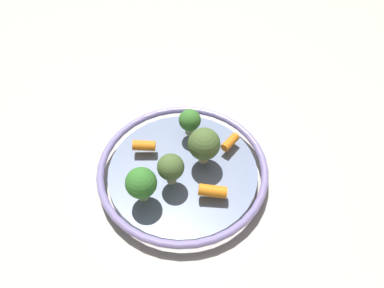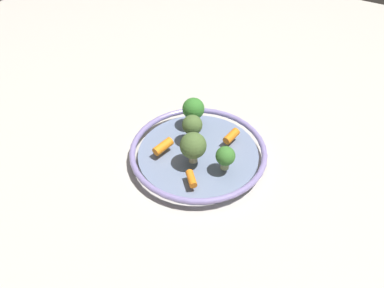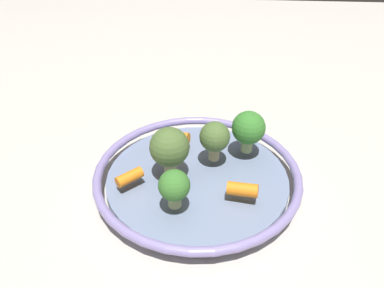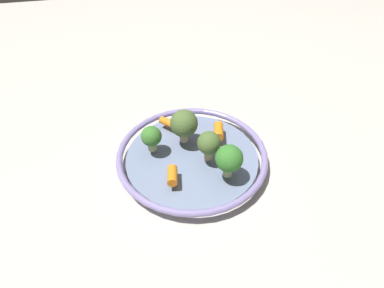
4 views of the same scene
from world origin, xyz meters
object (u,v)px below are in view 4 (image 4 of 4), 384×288
broccoli_floret_small (209,144)px  broccoli_floret_edge (151,137)px  serving_bowl (192,157)px  baby_carrot_left (219,131)px  baby_carrot_back (168,123)px  broccoli_floret_large (229,159)px  broccoli_floret_mid (184,124)px  baby_carrot_center (172,175)px

broccoli_floret_small → broccoli_floret_edge: size_ratio=1.14×
serving_bowl → baby_carrot_left: 0.09m
baby_carrot_left → baby_carrot_back: baby_carrot_left is taller
broccoli_floret_large → broccoli_floret_mid: broccoli_floret_mid is taller
baby_carrot_center → broccoli_floret_small: size_ratio=0.65×
broccoli_floret_mid → broccoli_floret_large: bearing=-61.5°
serving_bowl → broccoli_floret_small: broccoli_floret_small is taller
broccoli_floret_large → broccoli_floret_mid: size_ratio=0.93×
broccoli_floret_edge → broccoli_floret_small: bearing=-24.8°
baby_carrot_back → baby_carrot_left: bearing=-27.8°
serving_bowl → broccoli_floret_edge: bearing=161.9°
broccoli_floret_edge → serving_bowl: bearing=-18.1°
baby_carrot_back → broccoli_floret_edge: (-0.04, -0.07, 0.03)m
baby_carrot_left → broccoli_floret_large: bearing=-96.6°
baby_carrot_center → baby_carrot_back: size_ratio=1.06×
baby_carrot_left → baby_carrot_back: 0.12m
baby_carrot_center → baby_carrot_back: 0.16m
baby_carrot_left → baby_carrot_back: bearing=152.2°
baby_carrot_back → broccoli_floret_mid: size_ratio=0.53×
broccoli_floret_large → broccoli_floret_edge: 0.17m
broccoli_floret_large → broccoli_floret_edge: broccoli_floret_large is taller
broccoli_floret_small → baby_carrot_center: bearing=-152.7°
broccoli_floret_small → broccoli_floret_large: bearing=-63.7°
baby_carrot_left → broccoli_floret_mid: size_ratio=0.65×
broccoli_floret_small → broccoli_floret_mid: bearing=120.2°
baby_carrot_center → broccoli_floret_mid: (0.04, 0.11, 0.04)m
broccoli_floret_small → broccoli_floret_edge: (-0.11, 0.05, -0.01)m
baby_carrot_back → broccoli_floret_edge: 0.09m
serving_bowl → baby_carrot_left: (0.07, 0.04, 0.03)m
broccoli_floret_mid → baby_carrot_center: bearing=-112.2°
broccoli_floret_small → broccoli_floret_large: 0.06m
baby_carrot_back → broccoli_floret_mid: bearing=-64.5°
broccoli_floret_small → broccoli_floret_large: broccoli_floret_large is taller
serving_bowl → broccoli_floret_mid: broccoli_floret_mid is taller
baby_carrot_left → broccoli_floret_large: (-0.01, -0.12, 0.03)m
baby_carrot_center → baby_carrot_left: size_ratio=0.88×
baby_carrot_center → broccoli_floret_edge: broccoli_floret_edge is taller
serving_bowl → broccoli_floret_mid: (-0.01, 0.04, 0.06)m
broccoli_floret_large → broccoli_floret_mid: bearing=118.5°
serving_bowl → broccoli_floret_large: size_ratio=4.52×
baby_carrot_center → baby_carrot_left: (0.12, 0.11, 0.00)m
baby_carrot_left → baby_carrot_back: size_ratio=1.22×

